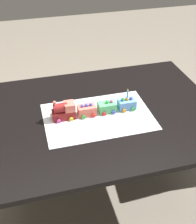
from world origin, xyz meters
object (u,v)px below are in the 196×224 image
Objects in this scene: dining_table at (99,128)px; cake_locomotive at (64,111)px; cake_car_tanker_mint_green at (107,107)px; birthday_candle at (128,93)px; cake_car_gondola_coral at (87,110)px; cake_car_hopper_sky_blue at (127,104)px.

cake_locomotive reaches higher than dining_table.
cake_car_tanker_mint_green is (0.05, -0.00, 0.14)m from dining_table.
birthday_candle reaches higher than cake_locomotive.
cake_locomotive is 1.40× the size of cake_car_gondola_coral.
cake_car_gondola_coral is 0.25m from birthday_candle.
birthday_candle is (0.37, 0.00, 0.05)m from cake_locomotive.
cake_car_hopper_sky_blue is at bearing -0.00° from cake_locomotive.
dining_table is 0.15m from cake_car_tanker_mint_green.
cake_car_gondola_coral is 1.00× the size of cake_car_hopper_sky_blue.
cake_locomotive is at bearing 180.00° from cake_car_gondola_coral.
cake_car_hopper_sky_blue is (0.12, -0.00, 0.00)m from cake_car_tanker_mint_green.
dining_table is 14.00× the size of cake_car_gondola_coral.
cake_car_gondola_coral is at bearing -180.00° from cake_car_tanker_mint_green.
birthday_candle is at bearing 0.00° from cake_car_tanker_mint_green.
cake_car_hopper_sky_blue is (0.36, -0.00, -0.02)m from cake_locomotive.
cake_car_gondola_coral is at bearing 180.00° from cake_car_hopper_sky_blue.
birthday_candle is at bearing 0.00° from cake_car_hopper_sky_blue.
cake_car_hopper_sky_blue is at bearing -180.00° from birthday_candle.
birthday_candle is (0.17, -0.00, 0.21)m from dining_table.
dining_table is 0.16m from cake_car_gondola_coral.
cake_car_gondola_coral is 1.63× the size of birthday_candle.
birthday_candle reaches higher than cake_car_gondola_coral.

